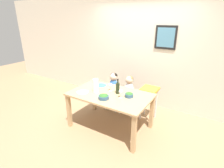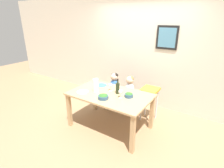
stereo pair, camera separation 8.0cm
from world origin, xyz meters
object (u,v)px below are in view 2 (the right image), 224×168
at_px(chair_far_left, 114,94).
at_px(dinner_plate_front_left, 83,92).
at_px(wine_bottle, 118,88).
at_px(dinner_plate_back_left, 101,85).
at_px(chair_right_highchair, 150,95).
at_px(person_child_left, 114,82).
at_px(salad_bowl_small, 129,95).
at_px(wine_glass_far, 110,85).
at_px(salad_bowl_large, 103,97).
at_px(paper_towel_roll, 96,86).
at_px(wine_glass_near, 120,92).
at_px(person_child_center, 130,85).
at_px(chair_far_center, 129,98).

relative_size(chair_far_left, dinner_plate_front_left, 1.93).
xyz_separation_m(wine_bottle, dinner_plate_back_left, (-0.52, 0.18, -0.11)).
bearing_deg(wine_bottle, chair_right_highchair, 55.50).
relative_size(person_child_left, salad_bowl_small, 2.93).
height_order(person_child_left, wine_glass_far, person_child_left).
relative_size(salad_bowl_large, dinner_plate_front_left, 0.86).
bearing_deg(dinner_plate_back_left, dinner_plate_front_left, -99.98).
xyz_separation_m(chair_right_highchair, salad_bowl_large, (-0.52, -0.97, 0.22)).
bearing_deg(paper_towel_roll, wine_glass_near, 3.12).
height_order(chair_right_highchair, wine_glass_near, wine_glass_near).
bearing_deg(person_child_center, chair_right_highchair, -0.20).
xyz_separation_m(person_child_left, wine_glass_near, (0.62, -0.77, 0.17)).
xyz_separation_m(chair_right_highchair, salad_bowl_small, (-0.17, -0.65, 0.22)).
xyz_separation_m(person_child_left, wine_bottle, (0.47, -0.63, 0.16)).
height_order(salad_bowl_small, dinner_plate_front_left, salad_bowl_small).
bearing_deg(chair_far_center, dinner_plate_back_left, -135.71).
bearing_deg(salad_bowl_small, wine_bottle, 174.22).
height_order(wine_glass_far, dinner_plate_front_left, wine_glass_far).
bearing_deg(person_child_left, wine_bottle, -52.90).
bearing_deg(dinner_plate_back_left, chair_far_left, 83.89).
bearing_deg(salad_bowl_large, wine_glass_far, 104.23).
height_order(chair_right_highchair, salad_bowl_small, salad_bowl_small).
xyz_separation_m(chair_far_center, wine_glass_near, (0.21, -0.77, 0.50)).
height_order(paper_towel_roll, wine_glass_near, paper_towel_roll).
distance_m(chair_right_highchair, person_child_center, 0.51).
distance_m(salad_bowl_small, dinner_plate_back_left, 0.81).
relative_size(chair_far_left, wine_bottle, 1.49).
bearing_deg(wine_glass_near, dinner_plate_front_left, -166.23).
relative_size(chair_far_center, person_child_left, 0.93).
distance_m(person_child_left, salad_bowl_large, 1.05).
bearing_deg(dinner_plate_back_left, wine_glass_far, -23.84).
xyz_separation_m(wine_bottle, wine_glass_near, (0.15, -0.14, 0.01)).
relative_size(chair_right_highchair, person_child_center, 1.54).
bearing_deg(dinner_plate_front_left, chair_right_highchair, 42.53).
height_order(wine_glass_near, salad_bowl_large, wine_glass_near).
height_order(dinner_plate_front_left, dinner_plate_back_left, same).
xyz_separation_m(dinner_plate_front_left, dinner_plate_back_left, (0.09, 0.51, 0.00)).
bearing_deg(paper_towel_roll, salad_bowl_small, 12.52).
bearing_deg(salad_bowl_small, wine_glass_far, 172.99).
distance_m(chair_far_center, dinner_plate_front_left, 1.17).
bearing_deg(person_child_left, chair_right_highchair, -0.11).
bearing_deg(person_child_left, wine_glass_near, -51.02).
distance_m(wine_glass_far, dinner_plate_front_left, 0.57).
distance_m(chair_far_left, salad_bowl_small, 1.07).
distance_m(dinner_plate_front_left, dinner_plate_back_left, 0.51).
distance_m(person_child_left, person_child_center, 0.41).
distance_m(wine_glass_near, salad_bowl_small, 0.18).
bearing_deg(person_child_left, salad_bowl_large, -68.69).
bearing_deg(wine_glass_far, salad_bowl_small, -7.01).
xyz_separation_m(person_child_left, paper_towel_roll, (0.08, -0.80, 0.18)).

